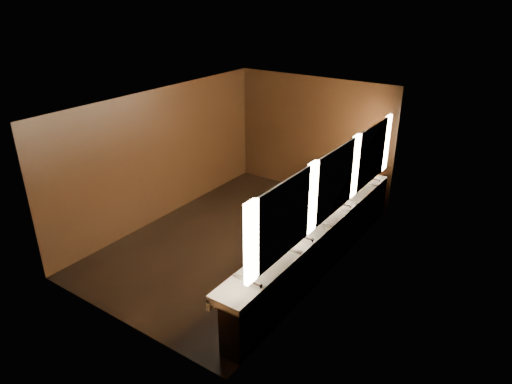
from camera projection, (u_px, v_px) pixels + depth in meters
floor at (239, 239)px, 9.20m from camera, size 6.00×6.00×0.00m
ceiling at (237, 102)px, 8.04m from camera, size 4.00×6.00×0.02m
wall_back at (313, 136)px, 10.88m from camera, size 4.00×0.02×2.80m
wall_front at (111, 242)px, 6.37m from camera, size 4.00×0.02×2.80m
wall_left at (162, 155)px, 9.65m from camera, size 0.02×6.00×2.80m
wall_right at (335, 201)px, 7.59m from camera, size 0.02×6.00×2.80m
sink_counter at (320, 244)px, 8.07m from camera, size 0.55×5.40×1.01m
mirror_band at (335, 181)px, 7.46m from camera, size 0.06×5.03×1.15m
person at (282, 227)px, 8.12m from camera, size 0.53×0.63×1.48m
trash_bin at (239, 315)px, 6.66m from camera, size 0.45×0.45×0.57m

